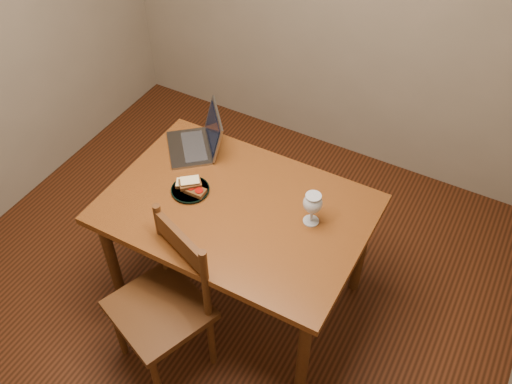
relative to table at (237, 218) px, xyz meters
The scene contains 9 objects.
floor 0.68m from the table, 134.99° to the right, with size 3.20×3.20×0.02m, color black.
table is the anchor object (origin of this frame).
chair 0.55m from the table, 102.78° to the right, with size 0.56×0.54×0.47m.
plate 0.28m from the table, behind, with size 0.20×0.20×0.02m, color black.
sandwich_cheese 0.32m from the table, behind, with size 0.10×0.06×0.03m, color #381E0C, non-canonical shape.
sandwich_tomato 0.25m from the table, behind, with size 0.11×0.06×0.03m, color #381E0C, non-canonical shape.
sandwich_top 0.30m from the table, behind, with size 0.11×0.06×0.03m, color #381E0C, non-canonical shape.
milk_glass 0.42m from the table, 13.77° to the left, with size 0.09×0.09×0.18m, color white, non-canonical shape.
laptop 0.52m from the table, 143.58° to the left, with size 0.42×0.42×0.23m.
Camera 1 is at (1.12, -1.56, 2.80)m, focal length 40.00 mm.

